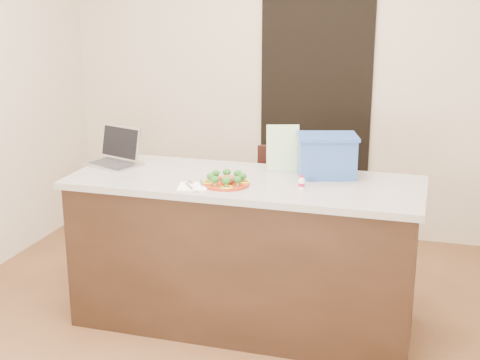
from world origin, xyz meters
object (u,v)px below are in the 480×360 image
(yogurt_bottle, at_px, (302,183))
(island, at_px, (244,252))
(napkin, at_px, (193,186))
(plate, at_px, (227,183))
(laptop, at_px, (116,154))
(chair, at_px, (282,204))
(blue_box, at_px, (327,156))

(yogurt_bottle, bearing_deg, island, 165.13)
(napkin, distance_m, yogurt_bottle, 0.60)
(plate, relative_size, laptop, 0.68)
(plate, relative_size, chair, 0.28)
(plate, bearing_deg, napkin, -153.24)
(napkin, relative_size, chair, 0.18)
(yogurt_bottle, bearing_deg, blue_box, 73.16)
(napkin, bearing_deg, plate, 26.76)
(yogurt_bottle, bearing_deg, napkin, -166.97)
(island, bearing_deg, laptop, 171.92)
(plate, height_order, napkin, plate)
(napkin, xyz_separation_m, laptop, (-0.65, 0.36, 0.06))
(napkin, relative_size, laptop, 0.42)
(island, relative_size, blue_box, 5.10)
(yogurt_bottle, relative_size, laptop, 0.20)
(napkin, bearing_deg, chair, 74.43)
(laptop, relative_size, blue_box, 0.95)
(plate, height_order, yogurt_bottle, yogurt_bottle)
(yogurt_bottle, xyz_separation_m, laptop, (-1.24, 0.22, 0.03))
(laptop, height_order, chair, laptop)
(yogurt_bottle, xyz_separation_m, blue_box, (0.09, 0.29, 0.10))
(island, xyz_separation_m, yogurt_bottle, (0.36, -0.10, 0.49))
(napkin, height_order, laptop, laptop)
(yogurt_bottle, relative_size, blue_box, 0.19)
(blue_box, height_order, chair, blue_box)
(island, relative_size, napkin, 12.69)
(island, relative_size, yogurt_bottle, 27.26)
(blue_box, bearing_deg, yogurt_bottle, -123.07)
(island, distance_m, laptop, 1.03)
(plate, xyz_separation_m, blue_box, (0.51, 0.34, 0.12))
(yogurt_bottle, distance_m, laptop, 1.26)
(island, height_order, yogurt_bottle, yogurt_bottle)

